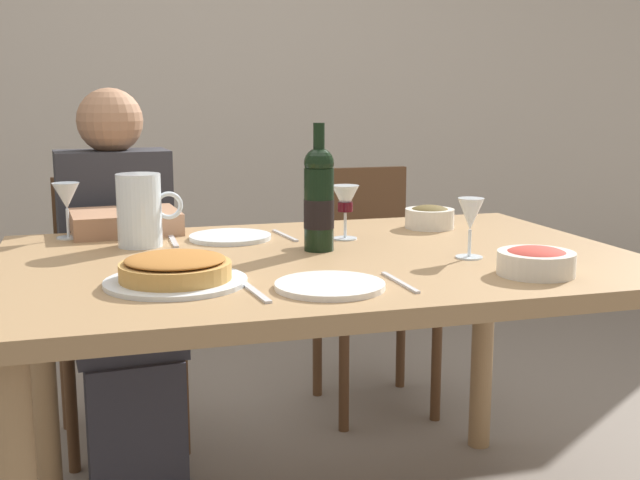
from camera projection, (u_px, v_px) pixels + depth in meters
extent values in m
cube|color=beige|center=(187.00, 42.00, 4.06)|extent=(8.00, 0.10, 2.80)
cube|color=#9E7A51|center=(320.00, 264.00, 1.90)|extent=(1.50, 1.00, 0.04)
cylinder|color=#9E7A51|center=(44.00, 383.00, 2.18)|extent=(0.07, 0.07, 0.72)
cylinder|color=#9E7A51|center=(483.00, 340.00, 2.55)|extent=(0.07, 0.07, 0.72)
cylinder|color=black|center=(319.00, 210.00, 1.94)|extent=(0.07, 0.07, 0.20)
sphere|color=black|center=(319.00, 163.00, 1.92)|extent=(0.07, 0.07, 0.07)
cylinder|color=black|center=(319.00, 141.00, 1.91)|extent=(0.03, 0.03, 0.09)
cylinder|color=black|center=(319.00, 214.00, 1.94)|extent=(0.08, 0.08, 0.07)
cylinder|color=silver|center=(139.00, 210.00, 2.00)|extent=(0.11, 0.11, 0.18)
cylinder|color=silver|center=(140.00, 223.00, 2.00)|extent=(0.10, 0.10, 0.11)
torus|color=silver|center=(169.00, 205.00, 2.01)|extent=(0.07, 0.01, 0.07)
cylinder|color=silver|center=(176.00, 282.00, 1.61)|extent=(0.29, 0.29, 0.01)
cylinder|color=#C18E47|center=(176.00, 271.00, 1.61)|extent=(0.23, 0.23, 0.03)
ellipsoid|color=#9E6028|center=(175.00, 259.00, 1.60)|extent=(0.20, 0.20, 0.02)
cylinder|color=silver|center=(536.00, 263.00, 1.69)|extent=(0.17, 0.17, 0.05)
ellipsoid|color=#B2382D|center=(536.00, 255.00, 1.69)|extent=(0.14, 0.14, 0.04)
cylinder|color=silver|center=(430.00, 218.00, 2.28)|extent=(0.14, 0.14, 0.06)
ellipsoid|color=brown|center=(430.00, 212.00, 2.27)|extent=(0.12, 0.12, 0.04)
cylinder|color=silver|center=(345.00, 238.00, 2.11)|extent=(0.06, 0.06, 0.00)
cylinder|color=silver|center=(345.00, 225.00, 2.10)|extent=(0.01, 0.01, 0.07)
cone|color=silver|center=(345.00, 199.00, 2.09)|extent=(0.07, 0.07, 0.07)
cylinder|color=#470A14|center=(345.00, 207.00, 2.09)|extent=(0.04, 0.04, 0.03)
cylinder|color=silver|center=(69.00, 238.00, 2.12)|extent=(0.06, 0.06, 0.00)
cylinder|color=silver|center=(68.00, 223.00, 2.11)|extent=(0.01, 0.01, 0.08)
cone|color=silver|center=(66.00, 196.00, 2.10)|extent=(0.07, 0.07, 0.07)
cylinder|color=silver|center=(469.00, 257.00, 1.87)|extent=(0.06, 0.06, 0.00)
cylinder|color=silver|center=(470.00, 243.00, 1.86)|extent=(0.01, 0.01, 0.06)
cone|color=silver|center=(471.00, 214.00, 1.85)|extent=(0.06, 0.06, 0.08)
cylinder|color=white|center=(330.00, 286.00, 1.57)|extent=(0.22, 0.22, 0.01)
cylinder|color=silver|center=(230.00, 237.00, 2.11)|extent=(0.22, 0.22, 0.01)
cube|color=silver|center=(256.00, 292.00, 1.53)|extent=(0.03, 0.16, 0.00)
cube|color=silver|center=(400.00, 282.00, 1.62)|extent=(0.01, 0.18, 0.00)
cube|color=silver|center=(285.00, 235.00, 2.15)|extent=(0.03, 0.18, 0.00)
cube|color=silver|center=(173.00, 241.00, 2.07)|extent=(0.02, 0.16, 0.00)
cube|color=brown|center=(119.00, 307.00, 2.56)|extent=(0.43, 0.43, 0.02)
cube|color=brown|center=(109.00, 234.00, 2.70)|extent=(0.36, 0.05, 0.40)
cylinder|color=brown|center=(71.00, 402.00, 2.39)|extent=(0.04, 0.04, 0.45)
cylinder|color=brown|center=(183.00, 387.00, 2.51)|extent=(0.04, 0.04, 0.45)
cylinder|color=brown|center=(65.00, 366.00, 2.70)|extent=(0.04, 0.04, 0.45)
cylinder|color=brown|center=(165.00, 355.00, 2.82)|extent=(0.04, 0.04, 0.45)
cube|color=#2D2D33|center=(115.00, 230.00, 2.48)|extent=(0.35, 0.22, 0.50)
sphere|color=#9E7051|center=(110.00, 121.00, 2.42)|extent=(0.20, 0.20, 0.20)
cube|color=#33333D|center=(126.00, 323.00, 2.35)|extent=(0.33, 0.40, 0.14)
cube|color=#33333D|center=(137.00, 429.00, 2.26)|extent=(0.28, 0.14, 0.40)
cube|color=#9E7051|center=(125.00, 222.00, 2.21)|extent=(0.30, 0.26, 0.06)
cube|color=brown|center=(375.00, 286.00, 2.85)|extent=(0.41, 0.41, 0.02)
cube|color=brown|center=(360.00, 221.00, 2.99)|extent=(0.36, 0.03, 0.40)
cylinder|color=brown|center=(344.00, 368.00, 2.69)|extent=(0.04, 0.04, 0.45)
cylinder|color=brown|center=(436.00, 359.00, 2.78)|extent=(0.04, 0.04, 0.45)
cylinder|color=brown|center=(317.00, 339.00, 3.01)|extent=(0.04, 0.04, 0.45)
cylinder|color=brown|center=(401.00, 331.00, 3.10)|extent=(0.04, 0.04, 0.45)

